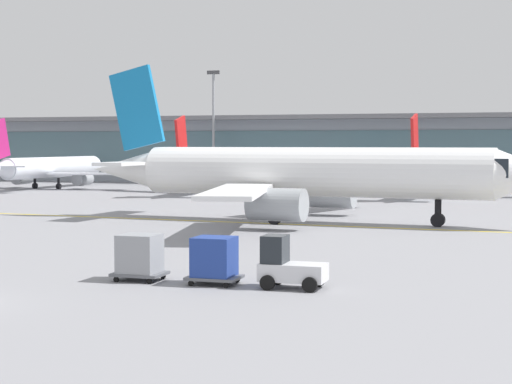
% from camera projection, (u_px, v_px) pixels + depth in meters
% --- Properties ---
extents(taxiway_centreline_stripe, '(109.77, 7.77, 0.01)m').
position_uv_depth(taxiway_centreline_stripe, '(306.00, 225.00, 60.00)').
color(taxiway_centreline_stripe, yellow).
rests_on(taxiway_centreline_stripe, ground_plane).
extents(terminal_concourse, '(186.26, 11.00, 9.60)m').
position_uv_depth(terminal_concourse, '(379.00, 149.00, 118.35)').
color(terminal_concourse, '#8C939E').
rests_on(terminal_concourse, ground_plane).
extents(gate_airplane_1, '(24.33, 26.18, 8.67)m').
position_uv_depth(gate_airplane_1, '(52.00, 168.00, 108.24)').
color(gate_airplane_1, silver).
rests_on(gate_airplane_1, ground_plane).
extents(gate_airplane_2, '(24.33, 26.18, 8.67)m').
position_uv_depth(gate_airplane_2, '(212.00, 170.00, 99.90)').
color(gate_airplane_2, white).
rests_on(gate_airplane_2, ground_plane).
extents(gate_airplane_3, '(24.34, 26.17, 8.67)m').
position_uv_depth(gate_airplane_3, '(431.00, 172.00, 93.48)').
color(gate_airplane_3, white).
rests_on(gate_airplane_3, ground_plane).
extents(taxiing_regional_jet, '(35.79, 33.21, 11.85)m').
position_uv_depth(taxiing_regional_jet, '(307.00, 173.00, 61.86)').
color(taxiing_regional_jet, white).
rests_on(taxiing_regional_jet, ground_plane).
extents(baggage_tug, '(2.61, 1.64, 2.10)m').
position_uv_depth(baggage_tug, '(288.00, 266.00, 33.83)').
color(baggage_tug, silver).
rests_on(baggage_tug, ground_plane).
extents(cargo_dolly_lead, '(2.12, 1.62, 1.94)m').
position_uv_depth(cargo_dolly_lead, '(214.00, 259.00, 34.74)').
color(cargo_dolly_lead, '#595B60').
rests_on(cargo_dolly_lead, ground_plane).
extents(cargo_dolly_trailing, '(2.12, 1.62, 1.94)m').
position_uv_depth(cargo_dolly_trailing, '(140.00, 255.00, 35.72)').
color(cargo_dolly_trailing, '#595B60').
rests_on(cargo_dolly_trailing, ground_plane).
extents(apron_light_mast_1, '(1.80, 0.36, 15.77)m').
position_uv_depth(apron_light_mast_1, '(214.00, 123.00, 118.30)').
color(apron_light_mast_1, gray).
rests_on(apron_light_mast_1, ground_plane).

